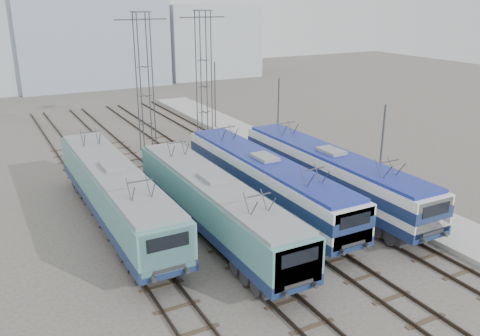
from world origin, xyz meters
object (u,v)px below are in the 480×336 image
at_px(locomotive_far_right, 332,172).
at_px(mast_rear, 215,97).
at_px(catenary_tower_west, 144,77).
at_px(safety_cone, 396,213).
at_px(mast_mid, 278,121).
at_px(mast_front, 381,160).
at_px(locomotive_far_left, 115,192).
at_px(catenary_tower_east, 204,69).
at_px(locomotive_center_left, 214,203).
at_px(locomotive_center_right, 266,179).

height_order(locomotive_far_right, mast_rear, mast_rear).
relative_size(catenary_tower_west, safety_cone, 22.90).
bearing_deg(mast_mid, mast_front, -90.00).
relative_size(mast_rear, safety_cone, 13.36).
bearing_deg(locomotive_far_left, catenary_tower_east, 51.04).
height_order(catenary_tower_west, mast_mid, catenary_tower_west).
distance_m(locomotive_far_left, mast_front, 16.39).
xyz_separation_m(catenary_tower_west, mast_mid, (8.60, -8.00, -3.14)).
relative_size(locomotive_center_left, locomotive_far_right, 0.99).
bearing_deg(locomotive_far_right, mast_front, -52.55).
xyz_separation_m(mast_rear, safety_cone, (-0.10, -25.81, -2.94)).
relative_size(mast_mid, mast_rear, 1.00).
bearing_deg(locomotive_far_left, locomotive_center_right, -14.09).
bearing_deg(mast_rear, locomotive_far_right, -94.90).
bearing_deg(locomotive_center_right, mast_front, -27.86).
bearing_deg(locomotive_center_left, catenary_tower_east, 66.91).
bearing_deg(mast_front, safety_cone, -93.16).
bearing_deg(catenary_tower_east, mast_rear, 43.60).
bearing_deg(locomotive_center_left, catenary_tower_west, 83.08).
distance_m(locomotive_far_left, locomotive_center_left, 6.12).
bearing_deg(locomotive_far_right, catenary_tower_west, 111.00).
bearing_deg(locomotive_far_right, mast_mid, 79.08).
relative_size(locomotive_far_left, locomotive_center_left, 1.05).
distance_m(locomotive_center_right, mast_front, 7.30).
xyz_separation_m(locomotive_far_left, catenary_tower_east, (13.25, 16.38, 4.39)).
distance_m(locomotive_far_left, mast_rear, 23.98).
relative_size(locomotive_far_right, mast_front, 2.49).
bearing_deg(mast_rear, catenary_tower_west, -155.06).
height_order(locomotive_center_right, mast_rear, mast_rear).
bearing_deg(catenary_tower_west, mast_front, -66.73).
bearing_deg(locomotive_far_left, mast_rear, 50.14).
height_order(locomotive_center_right, mast_mid, mast_mid).
distance_m(locomotive_center_left, locomotive_far_right, 9.05).
bearing_deg(mast_mid, safety_cone, -90.41).
height_order(locomotive_center_right, catenary_tower_west, catenary_tower_west).
distance_m(locomotive_center_right, catenary_tower_east, 19.63).
relative_size(catenary_tower_west, mast_mid, 1.71).
relative_size(locomotive_far_right, catenary_tower_east, 1.45).
distance_m(catenary_tower_west, mast_rear, 9.99).
relative_size(locomotive_far_left, mast_rear, 2.59).
distance_m(locomotive_center_left, mast_mid, 15.18).
distance_m(locomotive_center_left, mast_front, 11.03).
relative_size(locomotive_far_left, safety_cone, 34.54).
bearing_deg(safety_cone, mast_mid, 89.59).
bearing_deg(locomotive_center_right, locomotive_center_left, -157.27).
height_order(locomotive_far_left, locomotive_center_right, locomotive_far_left).
bearing_deg(locomotive_center_right, safety_cone, -39.57).
relative_size(locomotive_center_left, catenary_tower_east, 1.43).
xyz_separation_m(locomotive_far_right, catenary_tower_west, (-6.75, 17.58, 4.41)).
height_order(locomotive_center_right, locomotive_far_right, locomotive_far_right).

